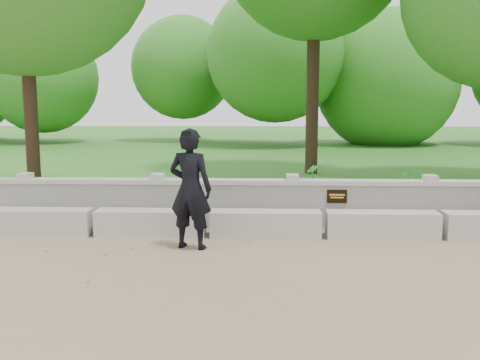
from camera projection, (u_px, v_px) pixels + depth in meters
The scene contains 9 objects.
ground at pixel (339, 271), 7.35m from camera, with size 80.00×80.00×0.00m, color #8C7256.
lawn at pixel (288, 160), 21.19m from camera, with size 40.00×22.00×0.25m, color #2A631F.
concrete_bench at pixel (323, 224), 9.20m from camera, with size 11.90×0.45×0.45m.
parapet_wall at pixel (319, 203), 9.86m from camera, with size 12.50×0.35×0.90m.
man_main at pixel (190, 189), 8.39m from camera, with size 0.79×0.72×1.91m.
shrub_a at pixel (99, 193), 10.71m from camera, with size 0.27×0.18×0.52m, color #2F8A2F.
shrub_b at pixel (417, 185), 11.20m from camera, with size 0.38×0.30×0.68m, color #2F8A2F.
shrub_c at pixel (412, 191), 10.46m from camera, with size 0.62×0.54×0.69m, color #2F8A2F.
shrub_d at pixel (312, 178), 12.56m from camera, with size 0.35×0.31×0.62m, color #2F8A2F.
Camera 1 is at (-1.09, -7.16, 2.25)m, focal length 40.00 mm.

